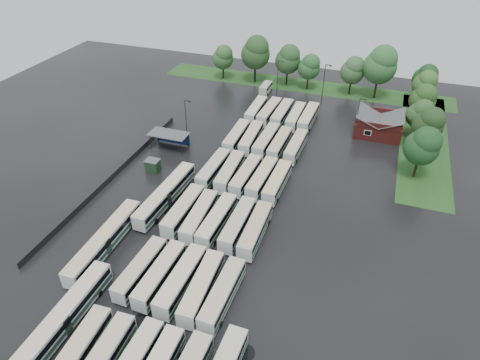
% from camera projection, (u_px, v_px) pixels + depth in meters
% --- Properties ---
extents(ground, '(160.00, 160.00, 0.00)m').
position_uv_depth(ground, '(204.00, 230.00, 69.76)').
color(ground, black).
rests_on(ground, ground).
extents(brick_building, '(10.07, 8.60, 5.39)m').
position_uv_depth(brick_building, '(378.00, 127.00, 95.30)').
color(brick_building, maroon).
rests_on(brick_building, ground).
extents(wash_shed, '(8.20, 4.20, 3.58)m').
position_uv_depth(wash_shed, '(170.00, 135.00, 89.76)').
color(wash_shed, '#2D2D30').
rests_on(wash_shed, ground).
extents(utility_hut, '(2.70, 2.20, 2.62)m').
position_uv_depth(utility_hut, '(153.00, 166.00, 83.15)').
color(utility_hut, '#18331C').
rests_on(utility_hut, ground).
extents(grass_strip_north, '(80.00, 10.00, 0.01)m').
position_uv_depth(grass_strip_north, '(302.00, 85.00, 119.38)').
color(grass_strip_north, '#224F1B').
rests_on(grass_strip_north, ground).
extents(grass_strip_east, '(10.00, 50.00, 0.01)m').
position_uv_depth(grass_strip_east, '(424.00, 141.00, 93.68)').
color(grass_strip_east, '#224F1B').
rests_on(grass_strip_east, ground).
extents(west_fence, '(0.10, 50.00, 1.20)m').
position_uv_depth(west_fence, '(114.00, 176.00, 81.63)').
color(west_fence, '#2D2D30').
rests_on(west_fence, ground).
extents(bus_r0c0, '(3.00, 11.55, 3.18)m').
position_uv_depth(bus_r0c0, '(78.00, 352.00, 49.68)').
color(bus_r0c0, silver).
rests_on(bus_r0c0, ground).
extents(bus_r1c0, '(2.77, 11.25, 3.11)m').
position_uv_depth(bus_r1c0, '(141.00, 269.00, 60.40)').
color(bus_r1c0, silver).
rests_on(bus_r1c0, ground).
extents(bus_r1c1, '(2.70, 11.54, 3.20)m').
position_uv_depth(bus_r1c1, '(160.00, 275.00, 59.48)').
color(bus_r1c1, silver).
rests_on(bus_r1c1, ground).
extents(bus_r1c2, '(2.74, 11.87, 3.29)m').
position_uv_depth(bus_r1c2, '(181.00, 280.00, 58.59)').
color(bus_r1c2, silver).
rests_on(bus_r1c2, ground).
extents(bus_r1c3, '(2.98, 11.87, 3.28)m').
position_uv_depth(bus_r1c3, '(202.00, 287.00, 57.54)').
color(bus_r1c3, silver).
rests_on(bus_r1c3, ground).
extents(bus_r1c4, '(2.64, 11.54, 3.20)m').
position_uv_depth(bus_r1c4, '(223.00, 294.00, 56.68)').
color(bus_r1c4, silver).
rests_on(bus_r1c4, ground).
extents(bus_r2c0, '(2.70, 11.86, 3.29)m').
position_uv_depth(bus_r2c0, '(183.00, 210.00, 71.06)').
color(bus_r2c0, silver).
rests_on(bus_r2c0, ground).
extents(bus_r2c1, '(2.92, 11.67, 3.22)m').
position_uv_depth(bus_r2c1, '(199.00, 216.00, 69.83)').
color(bus_r2c1, silver).
rests_on(bus_r2c1, ground).
extents(bus_r2c2, '(2.83, 11.80, 3.27)m').
position_uv_depth(bus_r2c2, '(217.00, 220.00, 68.98)').
color(bus_r2c2, silver).
rests_on(bus_r2c2, ground).
extents(bus_r2c3, '(2.53, 11.61, 3.23)m').
position_uv_depth(bus_r2c3, '(238.00, 224.00, 68.23)').
color(bus_r2c3, silver).
rests_on(bus_r2c3, ground).
extents(bus_r2c4, '(2.62, 11.70, 3.25)m').
position_uv_depth(bus_r2c4, '(255.00, 230.00, 67.14)').
color(bus_r2c4, silver).
rests_on(bus_r2c4, ground).
extents(bus_r3c0, '(2.76, 11.60, 3.21)m').
position_uv_depth(bus_r3c0, '(214.00, 169.00, 81.44)').
color(bus_r3c0, silver).
rests_on(bus_r3c0, ground).
extents(bus_r3c1, '(2.86, 11.70, 3.24)m').
position_uv_depth(bus_r3c1, '(230.00, 172.00, 80.60)').
color(bus_r3c1, silver).
rests_on(bus_r3c1, ground).
extents(bus_r3c2, '(2.91, 11.56, 3.19)m').
position_uv_depth(bus_r3c2, '(246.00, 175.00, 79.64)').
color(bus_r3c2, silver).
rests_on(bus_r3c2, ground).
extents(bus_r3c3, '(2.97, 11.64, 3.21)m').
position_uv_depth(bus_r3c3, '(262.00, 178.00, 78.87)').
color(bus_r3c3, silver).
rests_on(bus_r3c3, ground).
extents(bus_r3c4, '(2.72, 11.57, 3.21)m').
position_uv_depth(bus_r3c4, '(277.00, 182.00, 77.87)').
color(bus_r3c4, silver).
rests_on(bus_r3c4, ground).
extents(bus_r4c0, '(2.63, 11.74, 3.26)m').
position_uv_depth(bus_r4c0, '(237.00, 136.00, 91.75)').
color(bus_r4c0, silver).
rests_on(bus_r4c0, ground).
extents(bus_r4c1, '(2.88, 11.58, 3.20)m').
position_uv_depth(bus_r4c1, '(251.00, 138.00, 91.29)').
color(bus_r4c1, silver).
rests_on(bus_r4c1, ground).
extents(bus_r4c2, '(2.84, 11.89, 3.29)m').
position_uv_depth(bus_r4c2, '(266.00, 140.00, 90.28)').
color(bus_r4c2, silver).
rests_on(bus_r4c2, ground).
extents(bus_r4c3, '(2.69, 11.28, 3.12)m').
position_uv_depth(bus_r4c3, '(280.00, 144.00, 89.36)').
color(bus_r4c3, silver).
rests_on(bus_r4c3, ground).
extents(bus_r4c4, '(2.69, 11.27, 3.12)m').
position_uv_depth(bus_r4c4, '(296.00, 146.00, 88.46)').
color(bus_r4c4, silver).
rests_on(bus_r4c4, ground).
extents(bus_r5c0, '(2.54, 11.38, 3.16)m').
position_uv_depth(bus_r5c0, '(256.00, 110.00, 102.49)').
color(bus_r5c0, silver).
rests_on(bus_r5c0, ground).
extents(bus_r5c1, '(3.06, 11.88, 3.28)m').
position_uv_depth(bus_r5c1, '(269.00, 112.00, 101.60)').
color(bus_r5c1, silver).
rests_on(bus_r5c1, ground).
extents(bus_r5c2, '(2.81, 11.82, 3.27)m').
position_uv_depth(bus_r5c2, '(282.00, 113.00, 100.85)').
color(bus_r5c2, silver).
rests_on(bus_r5c2, ground).
extents(bus_r5c3, '(2.44, 11.32, 3.15)m').
position_uv_depth(bus_r5c3, '(295.00, 116.00, 99.70)').
color(bus_r5c3, silver).
rests_on(bus_r5c3, ground).
extents(bus_r5c4, '(2.85, 11.84, 3.28)m').
position_uv_depth(bus_r5c4, '(308.00, 117.00, 99.14)').
color(bus_r5c4, silver).
rests_on(bus_r5c4, ground).
extents(artic_bus_west_a, '(2.48, 17.41, 3.23)m').
position_uv_depth(artic_bus_west_a, '(64.00, 318.00, 53.57)').
color(artic_bus_west_a, silver).
rests_on(artic_bus_west_a, ground).
extents(artic_bus_west_b, '(3.26, 17.68, 3.26)m').
position_uv_depth(artic_bus_west_b, '(166.00, 194.00, 74.69)').
color(artic_bus_west_b, silver).
rests_on(artic_bus_west_b, ground).
extents(artic_bus_west_c, '(2.72, 17.74, 3.29)m').
position_uv_depth(artic_bus_west_c, '(105.00, 241.00, 64.99)').
color(artic_bus_west_c, silver).
rests_on(artic_bus_west_c, ground).
extents(minibus, '(2.17, 5.67, 2.47)m').
position_uv_depth(minibus, '(266.00, 88.00, 114.39)').
color(minibus, silver).
rests_on(minibus, ground).
extents(tree_north_0, '(5.95, 5.95, 9.85)m').
position_uv_depth(tree_north_0, '(223.00, 57.00, 120.00)').
color(tree_north_0, black).
rests_on(tree_north_0, ground).
extents(tree_north_1, '(7.96, 7.96, 13.19)m').
position_uv_depth(tree_north_1, '(256.00, 52.00, 116.84)').
color(tree_north_1, black).
rests_on(tree_north_1, ground).
extents(tree_north_2, '(6.90, 6.90, 11.43)m').
position_uv_depth(tree_north_2, '(288.00, 59.00, 115.61)').
color(tree_north_2, black).
rests_on(tree_north_2, ground).
extents(tree_north_3, '(5.95, 5.95, 9.85)m').
position_uv_depth(tree_north_3, '(310.00, 67.00, 113.70)').
color(tree_north_3, black).
rests_on(tree_north_3, ground).
extents(tree_north_4, '(6.26, 6.26, 10.37)m').
position_uv_depth(tree_north_4, '(353.00, 70.00, 110.72)').
color(tree_north_4, black).
rests_on(tree_north_4, ground).
extents(tree_north_5, '(8.49, 8.49, 14.05)m').
position_uv_depth(tree_north_5, '(381.00, 64.00, 107.41)').
color(tree_north_5, black).
rests_on(tree_north_5, ground).
extents(tree_north_6, '(6.02, 6.02, 9.97)m').
position_uv_depth(tree_north_6, '(426.00, 78.00, 107.10)').
color(tree_north_6, black).
rests_on(tree_north_6, ground).
extents(tree_east_0, '(6.54, 6.54, 10.83)m').
position_uv_depth(tree_east_0, '(423.00, 146.00, 78.34)').
color(tree_east_0, black).
rests_on(tree_east_0, ground).
extents(tree_east_1, '(6.25, 6.25, 10.34)m').
position_uv_depth(tree_east_1, '(429.00, 124.00, 86.08)').
color(tree_east_1, black).
rests_on(tree_east_1, ground).
extents(tree_east_2, '(5.59, 5.59, 9.26)m').
position_uv_depth(tree_east_2, '(421.00, 114.00, 91.46)').
color(tree_east_2, black).
rests_on(tree_east_2, ground).
extents(tree_east_3, '(5.98, 5.98, 9.90)m').
position_uv_depth(tree_east_3, '(424.00, 99.00, 96.82)').
color(tree_east_3, '#39241A').
rests_on(tree_east_3, ground).
extents(tree_east_4, '(5.87, 5.87, 9.73)m').
position_uv_depth(tree_east_4, '(425.00, 84.00, 104.34)').
color(tree_east_4, black).
rests_on(tree_east_4, ground).
extents(lamp_post_ne, '(1.40, 0.27, 9.12)m').
position_uv_depth(lamp_post_ne, '(358.00, 115.00, 92.46)').
color(lamp_post_ne, '#2D2D30').
rests_on(lamp_post_ne, ground).
extents(lamp_post_nw, '(1.57, 0.31, 10.17)m').
position_uv_depth(lamp_post_nw, '(187.00, 119.00, 89.64)').
color(lamp_post_nw, '#2D2D30').
rests_on(lamp_post_nw, ground).
extents(lamp_post_back_w, '(1.54, 0.30, 10.03)m').
position_uv_depth(lamp_post_back_w, '(278.00, 76.00, 109.35)').
color(lamp_post_back_w, '#2D2D30').
rests_on(lamp_post_back_w, ground).
extents(lamp_post_back_e, '(1.64, 0.32, 10.66)m').
position_uv_depth(lamp_post_back_e, '(324.00, 82.00, 105.27)').
color(lamp_post_back_e, '#2D2D30').
rests_on(lamp_post_back_e, ground).
extents(puddle_0, '(4.42, 4.42, 0.01)m').
position_uv_depth(puddle_0, '(149.00, 323.00, 55.05)').
color(puddle_0, black).
rests_on(puddle_0, ground).
extents(puddle_2, '(6.73, 6.73, 0.01)m').
position_uv_depth(puddle_2, '(174.00, 203.00, 75.66)').
color(puddle_2, black).
rests_on(puddle_2, ground).
extents(puddle_3, '(3.51, 3.51, 0.01)m').
position_uv_depth(puddle_3, '(239.00, 239.00, 67.96)').
color(puddle_3, black).
rests_on(puddle_3, ground).
extents(puddle_4, '(2.60, 2.60, 0.01)m').
position_uv_depth(puddle_4, '(244.00, 353.00, 51.52)').
color(puddle_4, black).
rests_on(puddle_4, ground).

